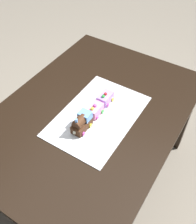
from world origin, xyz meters
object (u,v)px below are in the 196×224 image
(cake_locomotive, at_px, (82,122))
(cake_car_flatbed_bubblegum, at_px, (95,110))
(dining_table, at_px, (91,124))
(cake_car_gondola_lavender, at_px, (105,98))

(cake_locomotive, relative_size, cake_car_flatbed_bubblegum, 1.40)
(dining_table, distance_m, cake_car_flatbed_bubblegum, 0.14)
(dining_table, relative_size, cake_car_gondola_lavender, 14.00)
(cake_locomotive, distance_m, cake_car_flatbed_bubblegum, 0.13)
(dining_table, xyz_separation_m, cake_car_flatbed_bubblegum, (-0.00, -0.03, 0.14))
(dining_table, xyz_separation_m, cake_locomotive, (-0.13, -0.03, 0.16))
(cake_car_gondola_lavender, bearing_deg, cake_car_flatbed_bubblegum, 180.00)
(dining_table, bearing_deg, cake_car_gondola_lavender, -15.22)
(cake_locomotive, bearing_deg, cake_car_gondola_lavender, -0.00)
(cake_locomotive, relative_size, cake_car_gondola_lavender, 1.40)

